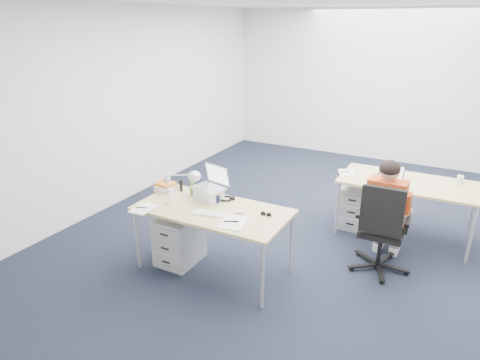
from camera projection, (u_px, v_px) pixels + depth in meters
name	position (u px, v px, depth m)	size (l,w,h in m)	color
floor	(322.00, 231.00, 5.54)	(7.00, 7.00, 0.00)	black
room	(332.00, 99.00, 4.93)	(6.02, 7.02, 2.80)	silver
desk_near	(213.00, 213.00, 4.46)	(1.60, 0.80, 0.73)	tan
desk_far	(408.00, 185.00, 5.20)	(1.60, 0.80, 0.73)	tan
office_chair	(380.00, 246.00, 4.59)	(0.67, 0.67, 1.03)	black
seated_person	(387.00, 212.00, 4.62)	(0.39, 0.68, 1.24)	#BA401A
drawer_pedestal_near	(180.00, 239.00, 4.77)	(0.40, 0.50, 0.55)	#ADB0B3
drawer_pedestal_far	(356.00, 206.00, 5.63)	(0.40, 0.50, 0.55)	#ADB0B3
silver_laptop	(208.00, 184.00, 4.61)	(0.34, 0.27, 0.36)	silver
wireless_keyboard	(208.00, 213.00, 4.32)	(0.31, 0.13, 0.02)	white
computer_mouse	(239.00, 211.00, 4.34)	(0.05, 0.08, 0.03)	white
headphones	(226.00, 198.00, 4.67)	(0.20, 0.15, 0.03)	black
can_koozie	(217.00, 198.00, 4.59)	(0.06, 0.06, 0.10)	#121938
water_bottle	(168.00, 180.00, 4.92)	(0.07, 0.07, 0.22)	silver
bear_figurine	(193.00, 188.00, 4.77)	(0.08, 0.06, 0.16)	#25651A
book_stack	(166.00, 187.00, 4.88)	(0.23, 0.17, 0.10)	silver
cordless_phone	(181.00, 186.00, 4.87)	(0.04, 0.02, 0.14)	black
papers_left	(143.00, 209.00, 4.43)	(0.19, 0.27, 0.01)	#FFF293
papers_right	(233.00, 223.00, 4.12)	(0.22, 0.31, 0.01)	#FFF293
sunglasses	(266.00, 214.00, 4.28)	(0.12, 0.05, 0.03)	black
desk_lamp	(178.00, 186.00, 4.43)	(0.39, 0.14, 0.44)	silver
dark_laptop	(393.00, 176.00, 5.06)	(0.30, 0.29, 0.22)	black
far_cup	(460.00, 180.00, 5.10)	(0.07, 0.07, 0.10)	white
far_papers	(346.00, 173.00, 5.47)	(0.18, 0.26, 0.01)	white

